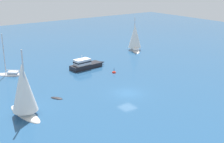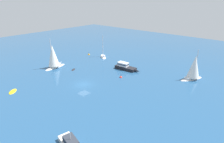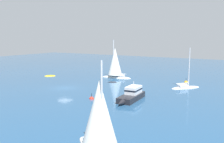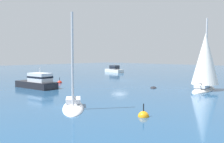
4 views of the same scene
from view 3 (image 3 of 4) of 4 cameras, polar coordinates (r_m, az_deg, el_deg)
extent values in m
plane|color=navy|center=(51.74, -10.41, -3.60)|extent=(160.00, 160.00, 0.00)
ellipsoid|color=white|center=(52.95, 15.93, -3.52)|extent=(5.94, 5.31, 0.73)
cube|color=silver|center=(52.42, 15.29, -2.99)|extent=(2.23, 2.14, 0.37)
cylinder|color=silver|center=(52.67, 16.66, 0.95)|extent=(0.20, 0.20, 7.54)
cylinder|color=silver|center=(52.33, 15.28, -2.53)|extent=(2.27, 1.90, 0.16)
cube|color=white|center=(24.74, -4.05, -15.07)|extent=(2.11, 2.47, 0.36)
cylinder|color=silver|center=(22.21, -2.29, -7.58)|extent=(0.18, 0.18, 7.80)
cylinder|color=silver|center=(24.60, -4.10, -14.12)|extent=(1.59, 2.89, 0.14)
cone|color=white|center=(22.73, -2.78, -8.99)|extent=(4.29, 4.29, 5.85)
ellipsoid|color=silver|center=(63.32, 0.95, -1.37)|extent=(2.86, 7.68, 0.87)
cube|color=silver|center=(62.87, 1.70, -0.87)|extent=(1.63, 2.40, 0.36)
cylinder|color=silver|center=(63.02, 0.33, 3.00)|extent=(0.20, 0.20, 8.77)
cylinder|color=silver|center=(62.80, 1.74, -0.49)|extent=(0.58, 3.37, 0.16)
cone|color=white|center=(62.93, 0.66, 2.27)|extent=(3.77, 3.77, 6.57)
ellipsoid|color=black|center=(57.03, 0.04, -2.41)|extent=(1.81, 2.22, 0.35)
ellipsoid|color=yellow|center=(67.78, -13.53, -0.98)|extent=(2.99, 2.96, 0.47)
cube|color=black|center=(41.63, 4.28, -5.68)|extent=(6.80, 2.84, 0.89)
cone|color=black|center=(38.00, 1.90, -6.99)|extent=(1.72, 1.02, 0.89)
cube|color=silver|center=(42.23, 4.77, -4.04)|extent=(3.31, 2.10, 1.19)
cube|color=black|center=(42.22, 4.77, -3.96)|extent=(3.36, 2.14, 0.24)
cylinder|color=silver|center=(42.04, 4.79, -2.69)|extent=(0.08, 0.08, 0.84)
sphere|color=red|center=(42.40, -4.53, -6.05)|extent=(0.76, 0.76, 0.76)
cylinder|color=black|center=(42.25, -4.54, -5.21)|extent=(0.08, 0.08, 0.52)
sphere|color=orange|center=(59.13, 16.01, -2.35)|extent=(0.81, 0.81, 0.81)
cylinder|color=black|center=(59.02, 16.03, -1.70)|extent=(0.08, 0.08, 0.55)
camera|label=1|loc=(95.62, -15.00, 12.38)|focal=48.07mm
camera|label=2|loc=(62.13, -55.86, 14.19)|focal=29.58mm
camera|label=4|loc=(66.81, 30.72, 1.83)|focal=39.80mm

